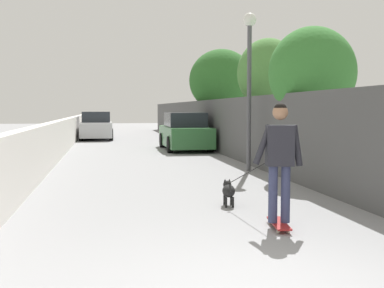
% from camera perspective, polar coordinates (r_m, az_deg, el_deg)
% --- Properties ---
extents(ground_plane, '(80.00, 80.00, 0.00)m').
position_cam_1_polar(ground_plane, '(18.20, -5.70, -1.24)').
color(ground_plane, gray).
extents(wall_left, '(48.00, 0.30, 1.28)m').
position_cam_1_polar(wall_left, '(16.18, -15.90, 0.23)').
color(wall_left, silver).
rests_on(wall_left, ground).
extents(fence_right, '(48.00, 0.30, 2.07)m').
position_cam_1_polar(fence_right, '(16.67, 5.25, 1.84)').
color(fence_right, '#4C4C4C').
rests_on(fence_right, ground).
extents(tree_right_near, '(2.17, 2.17, 3.75)m').
position_cam_1_polar(tree_right_near, '(12.68, 13.85, 8.04)').
color(tree_right_near, '#473523').
rests_on(tree_right_near, ground).
extents(tree_right_mid, '(2.25, 2.25, 4.25)m').
position_cam_1_polar(tree_right_mid, '(18.08, 8.89, 8.11)').
color(tree_right_mid, brown).
rests_on(tree_right_mid, ground).
extents(tree_right_distant, '(3.11, 3.11, 4.56)m').
position_cam_1_polar(tree_right_distant, '(23.76, 3.45, 7.40)').
color(tree_right_distant, '#473523').
rests_on(tree_right_distant, ground).
extents(lamp_post, '(0.36, 0.36, 4.27)m').
position_cam_1_polar(lamp_post, '(13.44, 6.72, 9.36)').
color(lamp_post, '#4C4C51').
rests_on(lamp_post, ground).
extents(skateboard, '(0.82, 0.31, 0.08)m').
position_cam_1_polar(skateboard, '(7.14, 10.12, -9.14)').
color(skateboard, maroon).
rests_on(skateboard, ground).
extents(person_skateboarder, '(0.27, 0.72, 1.70)m').
position_cam_1_polar(person_skateboarder, '(6.97, 10.22, -1.03)').
color(person_skateboarder, '#333859').
rests_on(person_skateboarder, skateboard).
extents(dog, '(1.99, 0.45, 1.06)m').
position_cam_1_polar(dog, '(8.59, 4.31, -5.42)').
color(dog, black).
rests_on(dog, ground).
extents(car_near, '(4.18, 1.80, 1.54)m').
position_cam_1_polar(car_near, '(20.24, -0.82, 1.35)').
color(car_near, '#336B38').
rests_on(car_near, ground).
extents(car_far, '(4.39, 1.80, 1.54)m').
position_cam_1_polar(car_far, '(27.87, -11.11, 2.04)').
color(car_far, silver).
rests_on(car_far, ground).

